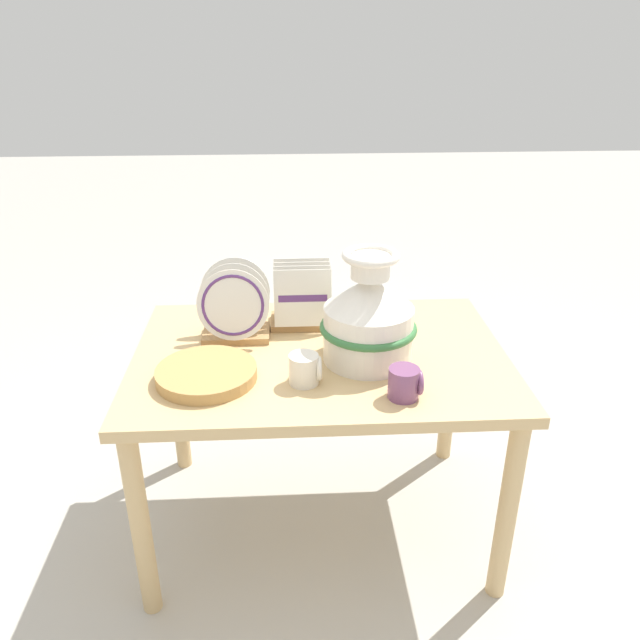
{
  "coord_description": "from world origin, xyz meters",
  "views": [
    {
      "loc": [
        -0.09,
        -1.69,
        1.58
      ],
      "look_at": [
        0.0,
        0.0,
        0.78
      ],
      "focal_mm": 35.0,
      "sensor_mm": 36.0,
      "label": 1
    }
  ],
  "objects_px": {
    "mug_cream_glaze": "(305,369)",
    "dish_rack_square_plates": "(302,303)",
    "mug_plum_glaze": "(405,383)",
    "dish_rack_round_plates": "(235,311)",
    "wicker_charger_stack": "(206,374)",
    "ceramic_vase": "(369,316)"
  },
  "relations": [
    {
      "from": "mug_cream_glaze",
      "to": "dish_rack_square_plates",
      "type": "bearing_deg",
      "value": 89.47
    },
    {
      "from": "mug_cream_glaze",
      "to": "mug_plum_glaze",
      "type": "height_order",
      "value": "same"
    },
    {
      "from": "dish_rack_round_plates",
      "to": "mug_plum_glaze",
      "type": "xyz_separation_m",
      "value": [
        0.48,
        -0.38,
        -0.05
      ]
    },
    {
      "from": "wicker_charger_stack",
      "to": "mug_cream_glaze",
      "type": "bearing_deg",
      "value": -6.91
    },
    {
      "from": "dish_rack_round_plates",
      "to": "mug_plum_glaze",
      "type": "distance_m",
      "value": 0.61
    },
    {
      "from": "wicker_charger_stack",
      "to": "mug_cream_glaze",
      "type": "height_order",
      "value": "mug_cream_glaze"
    },
    {
      "from": "dish_rack_round_plates",
      "to": "dish_rack_square_plates",
      "type": "relative_size",
      "value": 1.16
    },
    {
      "from": "ceramic_vase",
      "to": "mug_cream_glaze",
      "type": "height_order",
      "value": "ceramic_vase"
    },
    {
      "from": "dish_rack_square_plates",
      "to": "wicker_charger_stack",
      "type": "xyz_separation_m",
      "value": [
        -0.28,
        -0.35,
        -0.06
      ]
    },
    {
      "from": "ceramic_vase",
      "to": "wicker_charger_stack",
      "type": "height_order",
      "value": "ceramic_vase"
    },
    {
      "from": "dish_rack_round_plates",
      "to": "dish_rack_square_plates",
      "type": "bearing_deg",
      "value": 23.74
    },
    {
      "from": "ceramic_vase",
      "to": "dish_rack_round_plates",
      "type": "bearing_deg",
      "value": 158.43
    },
    {
      "from": "ceramic_vase",
      "to": "dish_rack_square_plates",
      "type": "xyz_separation_m",
      "value": [
        -0.19,
        0.25,
        -0.06
      ]
    },
    {
      "from": "dish_rack_square_plates",
      "to": "mug_plum_glaze",
      "type": "relative_size",
      "value": 2.32
    },
    {
      "from": "ceramic_vase",
      "to": "dish_rack_square_plates",
      "type": "bearing_deg",
      "value": 126.28
    },
    {
      "from": "mug_cream_glaze",
      "to": "mug_plum_glaze",
      "type": "relative_size",
      "value": 1.0
    },
    {
      "from": "mug_plum_glaze",
      "to": "dish_rack_square_plates",
      "type": "bearing_deg",
      "value": 118.87
    },
    {
      "from": "wicker_charger_stack",
      "to": "mug_cream_glaze",
      "type": "distance_m",
      "value": 0.28
    },
    {
      "from": "mug_plum_glaze",
      "to": "ceramic_vase",
      "type": "bearing_deg",
      "value": 108.73
    },
    {
      "from": "dish_rack_round_plates",
      "to": "dish_rack_square_plates",
      "type": "distance_m",
      "value": 0.24
    },
    {
      "from": "dish_rack_square_plates",
      "to": "mug_plum_glaze",
      "type": "distance_m",
      "value": 0.54
    },
    {
      "from": "ceramic_vase",
      "to": "mug_cream_glaze",
      "type": "bearing_deg",
      "value": -145.84
    }
  ]
}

